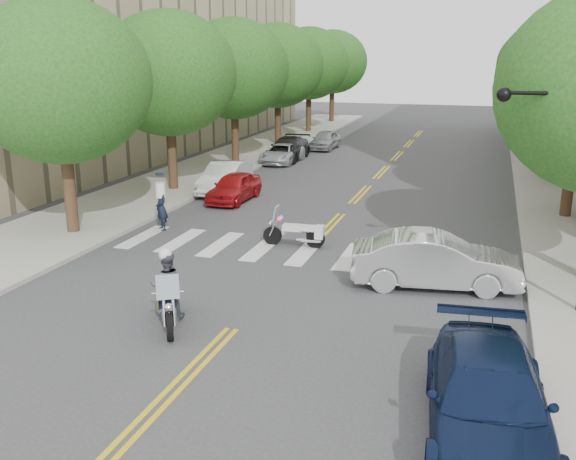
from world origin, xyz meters
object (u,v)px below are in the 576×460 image
at_px(motorcycle_police, 167,290).
at_px(convertible, 435,261).
at_px(motorcycle_parked, 299,233).
at_px(officer_standing, 161,207).
at_px(sedan_blue, 488,399).

relative_size(motorcycle_police, convertible, 0.47).
distance_m(motorcycle_police, convertible, 7.66).
xyz_separation_m(motorcycle_parked, convertible, (4.83, -2.58, 0.29)).
height_order(officer_standing, sedan_blue, officer_standing).
bearing_deg(motorcycle_parked, officer_standing, 82.07).
bearing_deg(sedan_blue, officer_standing, 133.58).
xyz_separation_m(motorcycle_parked, sedan_blue, (6.38, -9.96, 0.26)).
bearing_deg(convertible, sedan_blue, -176.82).
height_order(motorcycle_police, sedan_blue, motorcycle_police).
bearing_deg(motorcycle_parked, convertible, -120.80).
distance_m(motorcycle_police, motorcycle_parked, 7.36).
bearing_deg(motorcycle_police, officer_standing, -90.30).
height_order(motorcycle_parked, officer_standing, officer_standing).
bearing_deg(motorcycle_police, convertible, -172.07).
height_order(motorcycle_parked, convertible, convertible).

